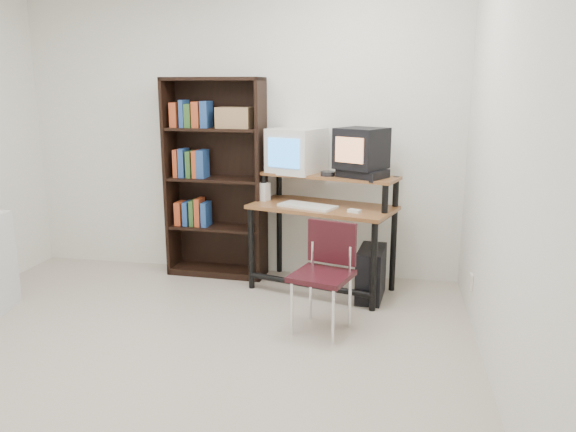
% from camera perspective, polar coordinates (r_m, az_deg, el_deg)
% --- Properties ---
extents(floor, '(4.00, 4.00, 0.01)m').
position_cam_1_polar(floor, '(3.68, -13.31, -15.04)').
color(floor, beige).
rests_on(floor, ground).
extents(back_wall, '(4.00, 0.01, 2.60)m').
position_cam_1_polar(back_wall, '(5.15, -5.03, 8.49)').
color(back_wall, white).
rests_on(back_wall, floor).
extents(right_wall, '(0.01, 4.00, 2.60)m').
position_cam_1_polar(right_wall, '(3.03, 22.30, 4.42)').
color(right_wall, white).
rests_on(right_wall, floor).
extents(computer_desk, '(1.29, 0.90, 0.98)m').
position_cam_1_polar(computer_desk, '(4.71, 3.61, 0.51)').
color(computer_desk, brown).
rests_on(computer_desk, floor).
extents(crt_monitor, '(0.53, 0.53, 0.38)m').
position_cam_1_polar(crt_monitor, '(4.86, 0.86, 6.64)').
color(crt_monitor, silver).
rests_on(crt_monitor, computer_desk).
extents(vcr, '(0.44, 0.41, 0.08)m').
position_cam_1_polar(vcr, '(4.61, 7.58, 4.27)').
color(vcr, black).
rests_on(vcr, computer_desk).
extents(crt_tv, '(0.47, 0.47, 0.33)m').
position_cam_1_polar(crt_tv, '(4.61, 7.46, 6.83)').
color(crt_tv, black).
rests_on(crt_tv, vcr).
extents(cd_spindle, '(0.16, 0.16, 0.05)m').
position_cam_1_polar(cd_spindle, '(4.65, 4.06, 4.24)').
color(cd_spindle, '#26262B').
rests_on(cd_spindle, computer_desk).
extents(keyboard, '(0.51, 0.38, 0.03)m').
position_cam_1_polar(keyboard, '(4.61, 1.99, 0.93)').
color(keyboard, silver).
rests_on(keyboard, computer_desk).
extents(mousepad, '(0.26, 0.23, 0.01)m').
position_cam_1_polar(mousepad, '(4.47, 6.57, 0.26)').
color(mousepad, black).
rests_on(mousepad, computer_desk).
extents(mouse, '(0.12, 0.10, 0.03)m').
position_cam_1_polar(mouse, '(4.45, 6.76, 0.45)').
color(mouse, white).
rests_on(mouse, mousepad).
extents(desk_speaker, '(0.10, 0.10, 0.17)m').
position_cam_1_polar(desk_speaker, '(4.88, -2.43, 2.40)').
color(desk_speaker, silver).
rests_on(desk_speaker, computer_desk).
extents(pc_tower, '(0.24, 0.47, 0.42)m').
position_cam_1_polar(pc_tower, '(4.67, 8.43, -5.77)').
color(pc_tower, black).
rests_on(pc_tower, floor).
extents(school_chair, '(0.48, 0.48, 0.77)m').
position_cam_1_polar(school_chair, '(3.98, 3.83, -5.05)').
color(school_chair, '#330E13').
rests_on(school_chair, floor).
extents(bookshelf, '(0.90, 0.34, 1.78)m').
position_cam_1_polar(bookshelf, '(5.11, -7.32, 4.05)').
color(bookshelf, black).
rests_on(bookshelf, floor).
extents(wall_outlet, '(0.02, 0.08, 0.12)m').
position_cam_1_polar(wall_outlet, '(4.37, 18.10, -6.38)').
color(wall_outlet, beige).
rests_on(wall_outlet, right_wall).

